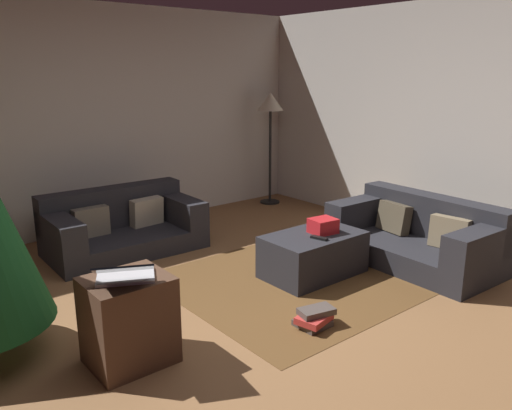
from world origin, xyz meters
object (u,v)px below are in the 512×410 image
laptop (125,274)px  tv_remote (319,238)px  gift_box (323,226)px  ottoman (313,255)px  side_table (129,320)px  couch_right (418,237)px  corner_lamp (270,110)px  couch_left (121,226)px  book_stack (314,318)px

laptop → tv_remote: bearing=6.2°
gift_box → laptop: laptop is taller
ottoman → side_table: bearing=-171.9°
side_table → couch_right: bearing=-2.5°
tv_remote → corner_lamp: size_ratio=0.10×
tv_remote → corner_lamp: (1.51, 2.42, 0.91)m
tv_remote → laptop: laptop is taller
side_table → corner_lamp: 4.41m
gift_box → side_table: 2.10m
tv_remote → side_table: bearing=170.6°
couch_right → corner_lamp: size_ratio=1.06×
couch_left → couch_right: bearing=135.3°
ottoman → gift_box: 0.28m
side_table → laptop: (-0.03, -0.06, 0.35)m
couch_left → tv_remote: size_ratio=9.87×
gift_box → side_table: bearing=-172.9°
ottoman → side_table: (-1.99, -0.28, 0.10)m
laptop → gift_box: bearing=8.6°
couch_right → ottoman: couch_right is taller
couch_right → side_table: size_ratio=2.80×
ottoman → tv_remote: bearing=-116.5°
gift_box → laptop: 2.14m
couch_right → gift_box: couch_right is taller
corner_lamp → tv_remote: bearing=-122.0°
gift_box → laptop: size_ratio=0.43×
side_table → book_stack: bearing=-18.9°
laptop → corner_lamp: bearing=37.3°
laptop → book_stack: size_ratio=1.69×
gift_box → ottoman: bearing=166.5°
gift_box → corner_lamp: corner_lamp is taller
laptop → corner_lamp: size_ratio=0.35×
ottoman → corner_lamp: (1.45, 2.29, 1.12)m
couch_right → couch_left: bearing=46.1°
gift_box → book_stack: bearing=-139.4°
couch_right → tv_remote: 1.17m
couch_left → ottoman: size_ratio=1.71×
couch_left → couch_right: couch_right is taller
tv_remote → laptop: bearing=172.3°
couch_right → ottoman: 1.14m
couch_right → gift_box: bearing=70.1°
couch_left → couch_right: (2.13, -2.21, 0.01)m
ottoman → book_stack: ottoman is taller
couch_right → gift_box: (-0.96, 0.39, 0.21)m
couch_left → side_table: bearing=67.6°
book_stack → corner_lamp: (2.16, 3.01, 1.25)m
couch_left → corner_lamp: (2.52, 0.49, 1.07)m
corner_lamp → gift_box: bearing=-120.3°
gift_box → book_stack: size_ratio=0.73×
couch_left → couch_right: 3.07m
gift_box → corner_lamp: (1.35, 2.31, 0.86)m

